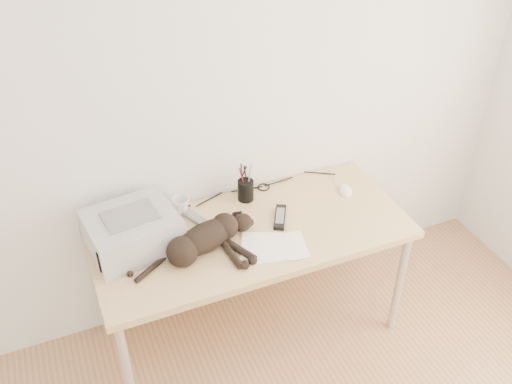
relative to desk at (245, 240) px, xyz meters
name	(u,v)px	position (x,y,z in m)	size (l,w,h in m)	color
wall_back	(223,100)	(0.00, 0.27, 0.69)	(3.50, 3.50, 0.00)	silver
desk	(245,240)	(0.00, 0.00, 0.00)	(1.60, 0.70, 0.74)	tan
printer	(133,231)	(-0.57, 0.02, 0.23)	(0.45, 0.40, 0.19)	#A1A2A6
papers	(274,247)	(0.05, -0.25, 0.14)	(0.36, 0.30, 0.01)	white
cat	(203,241)	(-0.27, -0.14, 0.20)	(0.66, 0.33, 0.15)	black
mug	(181,205)	(-0.28, 0.19, 0.18)	(0.10, 0.10, 0.09)	white
pen_cup	(246,190)	(0.07, 0.17, 0.19)	(0.09, 0.09, 0.22)	black
remote_grey	(196,219)	(-0.23, 0.10, 0.14)	(0.05, 0.19, 0.02)	slate
remote_black	(280,217)	(0.17, -0.06, 0.14)	(0.05, 0.19, 0.02)	black
mouse	(346,189)	(0.60, 0.02, 0.15)	(0.07, 0.12, 0.04)	white
cable_tangle	(230,195)	(0.00, 0.22, 0.14)	(1.36, 0.07, 0.01)	black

